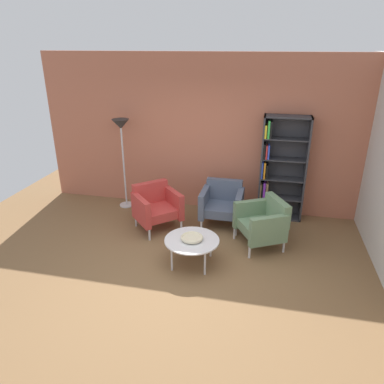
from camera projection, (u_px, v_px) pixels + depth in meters
name	position (u px, v px, depth m)	size (l,w,h in m)	color
ground_plane	(174.00, 276.00, 5.02)	(8.32, 8.32, 0.00)	brown
brick_back_panel	(207.00, 134.00, 6.68)	(6.40, 0.12, 2.90)	#B2664C
bookshelf_tall	(279.00, 170.00, 6.42)	(0.80, 0.30, 1.90)	#333338
coffee_table_low	(192.00, 241.00, 5.19)	(0.80, 0.80, 0.40)	silver
decorative_bowl	(192.00, 237.00, 5.16)	(0.32, 0.32, 0.05)	beige
armchair_spare_guest	(222.00, 203.00, 6.32)	(0.73, 0.67, 0.78)	#4C566B
armchair_by_bookshelf	(156.00, 206.00, 6.21)	(0.95, 0.95, 0.78)	#B73833
armchair_near_window	(263.00, 222.00, 5.65)	(0.90, 0.93, 0.78)	slate
floor_lamp_torchiere	(121.00, 135.00, 6.66)	(0.32, 0.32, 1.74)	silver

